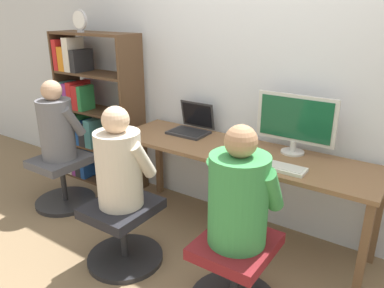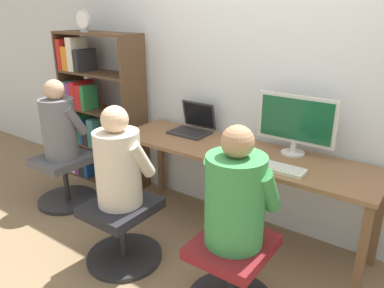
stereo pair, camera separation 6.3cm
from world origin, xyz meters
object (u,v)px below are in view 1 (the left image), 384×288
object	(u,v)px
desk_clock	(79,20)
office_chair_left	(235,271)
keyboard	(277,166)
desktop_monitor	(295,122)
office_chair_right	(124,230)
office_chair_side	(63,179)
person_near_shelf	(57,125)
person_at_laptop	(119,163)
laptop	(191,127)
bookshelf	(88,112)
person_at_monitor	(239,194)

from	to	relation	value
desk_clock	office_chair_left	bearing A→B (deg)	-18.99
keyboard	desktop_monitor	bearing A→B (deg)	92.08
office_chair_right	office_chair_side	bearing A→B (deg)	164.15
office_chair_right	office_chair_side	distance (m)	1.09
person_near_shelf	person_at_laptop	bearing A→B (deg)	-15.85
person_at_laptop	desk_clock	world-z (taller)	desk_clock
laptop	office_chair_left	xyz separation A→B (m)	(0.88, -0.82, -0.53)
bookshelf	desk_clock	world-z (taller)	desk_clock
office_chair_right	person_near_shelf	size ratio (longest dim) A/B	0.78
bookshelf	office_chair_side	size ratio (longest dim) A/B	2.78
person_at_monitor	person_near_shelf	distance (m)	1.92
laptop	office_chair_right	bearing A→B (deg)	-88.52
desktop_monitor	office_chair_right	world-z (taller)	desktop_monitor
person_near_shelf	keyboard	bearing A→B (deg)	8.23
laptop	person_at_monitor	distance (m)	1.20
person_at_laptop	office_chair_right	bearing A→B (deg)	-90.00
office_chair_right	person_at_monitor	distance (m)	1.00
laptop	person_at_laptop	world-z (taller)	person_at_laptop
bookshelf	office_chair_side	distance (m)	0.74
person_at_laptop	person_near_shelf	size ratio (longest dim) A/B	0.99
office_chair_right	office_chair_left	bearing A→B (deg)	4.00
desktop_monitor	bookshelf	world-z (taller)	bookshelf
person_at_monitor	office_chair_side	distance (m)	1.98
office_chair_left	bookshelf	world-z (taller)	bookshelf
office_chair_left	office_chair_side	distance (m)	1.92
person_at_laptop	office_chair_side	xyz separation A→B (m)	(-1.05, 0.29, -0.51)
person_at_monitor	person_at_laptop	xyz separation A→B (m)	(-0.85, -0.06, -0.00)
desktop_monitor	keyboard	bearing A→B (deg)	-87.92
desk_clock	person_near_shelf	xyz separation A→B (m)	(0.11, -0.45, -0.85)
office_chair_left	person_near_shelf	distance (m)	1.99
office_chair_left	person_at_monitor	xyz separation A→B (m)	(-0.00, 0.01, 0.51)
office_chair_left	person_at_monitor	bearing A→B (deg)	90.00
office_chair_left	desk_clock	world-z (taller)	desk_clock
office_chair_left	person_at_laptop	distance (m)	1.00
keyboard	office_chair_left	bearing A→B (deg)	-91.10
person_at_monitor	desk_clock	xyz separation A→B (m)	(-2.01, 0.69, 0.86)
laptop	keyboard	size ratio (longest dim) A/B	0.84
office_chair_right	bookshelf	xyz separation A→B (m)	(-1.25, 0.82, 0.49)
office_chair_left	person_at_laptop	xyz separation A→B (m)	(-0.85, -0.05, 0.51)
keyboard	laptop	bearing A→B (deg)	161.35
desk_clock	office_chair_side	size ratio (longest dim) A/B	0.37
office_chair_left	desk_clock	size ratio (longest dim) A/B	2.70
office_chair_left	office_chair_side	size ratio (longest dim) A/B	1.00
person_at_monitor	person_at_laptop	distance (m)	0.86
desktop_monitor	person_near_shelf	xyz separation A→B (m)	(-1.90, -0.60, -0.20)
person_at_laptop	person_near_shelf	bearing A→B (deg)	164.15
desk_clock	office_chair_side	xyz separation A→B (m)	(0.11, -0.45, -1.37)
office_chair_side	person_at_laptop	bearing A→B (deg)	-15.58
desktop_monitor	bookshelf	bearing A→B (deg)	-177.90
office_chair_side	laptop	bearing A→B (deg)	29.51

